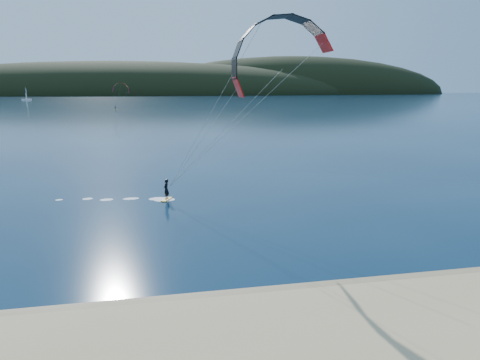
% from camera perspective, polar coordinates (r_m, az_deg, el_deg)
% --- Properties ---
extents(wet_sand, '(220.00, 2.50, 0.10)m').
position_cam_1_polar(wet_sand, '(20.97, -8.23, -17.12)').
color(wet_sand, olive).
rests_on(wet_sand, ground).
extents(headland, '(1200.00, 310.00, 140.00)m').
position_cam_1_polar(headland, '(759.08, -10.85, 11.61)').
color(headland, black).
rests_on(headland, ground).
extents(kitesurfer_near, '(25.66, 6.70, 16.72)m').
position_cam_1_polar(kitesurfer_near, '(36.34, 5.31, 14.65)').
color(kitesurfer_near, gold).
rests_on(kitesurfer_near, ground).
extents(kitesurfer_far, '(8.54, 8.27, 11.68)m').
position_cam_1_polar(kitesurfer_far, '(212.99, -16.26, 11.78)').
color(kitesurfer_far, gold).
rests_on(kitesurfer_far, ground).
extents(sailboat, '(8.43, 5.31, 11.79)m').
position_cam_1_polar(sailboat, '(423.57, -27.56, 9.93)').
color(sailboat, white).
rests_on(sailboat, ground).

